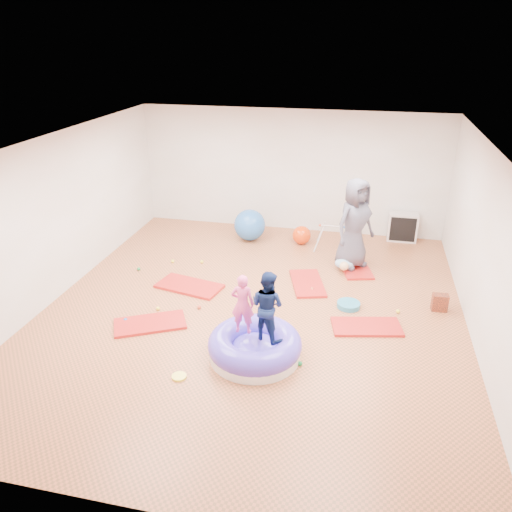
# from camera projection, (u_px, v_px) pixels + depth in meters

# --- Properties ---
(room) EXTENTS (7.01, 8.01, 2.81)m
(room) POSITION_uv_depth(u_px,v_px,m) (252.00, 235.00, 7.90)
(room) COLOR #BD643D
(room) RESTS_ON ground
(gym_mat_front_left) EXTENTS (1.26, 1.03, 0.05)m
(gym_mat_front_left) POSITION_uv_depth(u_px,v_px,m) (150.00, 324.00, 8.08)
(gym_mat_front_left) COLOR red
(gym_mat_front_left) RESTS_ON ground
(gym_mat_mid_left) EXTENTS (1.30, 0.84, 0.05)m
(gym_mat_mid_left) POSITION_uv_depth(u_px,v_px,m) (189.00, 286.00, 9.26)
(gym_mat_mid_left) COLOR red
(gym_mat_mid_left) RESTS_ON ground
(gym_mat_center_back) EXTENTS (0.84, 1.21, 0.05)m
(gym_mat_center_back) POSITION_uv_depth(u_px,v_px,m) (307.00, 283.00, 9.37)
(gym_mat_center_back) COLOR red
(gym_mat_center_back) RESTS_ON ground
(gym_mat_right) EXTENTS (1.18, 0.76, 0.05)m
(gym_mat_right) POSITION_uv_depth(u_px,v_px,m) (367.00, 327.00, 7.99)
(gym_mat_right) COLOR red
(gym_mat_right) RESTS_ON ground
(gym_mat_rear_right) EXTENTS (0.79, 1.17, 0.04)m
(gym_mat_rear_right) POSITION_uv_depth(u_px,v_px,m) (355.00, 267.00, 10.00)
(gym_mat_rear_right) COLOR red
(gym_mat_rear_right) RESTS_ON ground
(inflatable_cushion) EXTENTS (1.37, 1.37, 0.43)m
(inflatable_cushion) POSITION_uv_depth(u_px,v_px,m) (255.00, 347.00, 7.24)
(inflatable_cushion) COLOR white
(inflatable_cushion) RESTS_ON ground
(child_pink) EXTENTS (0.35, 0.24, 0.92)m
(child_pink) POSITION_uv_depth(u_px,v_px,m) (243.00, 301.00, 7.07)
(child_pink) COLOR #F94D93
(child_pink) RESTS_ON inflatable_cushion
(child_navy) EXTENTS (0.63, 0.57, 1.05)m
(child_navy) POSITION_uv_depth(u_px,v_px,m) (267.00, 303.00, 6.90)
(child_navy) COLOR #0F1E4D
(child_navy) RESTS_ON inflatable_cushion
(adult_caregiver) EXTENTS (1.02, 1.03, 1.79)m
(adult_caregiver) POSITION_uv_depth(u_px,v_px,m) (355.00, 223.00, 9.67)
(adult_caregiver) COLOR #494857
(adult_caregiver) RESTS_ON gym_mat_rear_right
(infant) EXTENTS (0.38, 0.39, 0.22)m
(infant) POSITION_uv_depth(u_px,v_px,m) (344.00, 264.00, 9.81)
(infant) COLOR #95C5E9
(infant) RESTS_ON gym_mat_rear_right
(ball_pit_balls) EXTENTS (5.04, 3.03, 0.07)m
(ball_pit_balls) POSITION_uv_depth(u_px,v_px,m) (224.00, 295.00, 8.92)
(ball_pit_balls) COLOR #CD4E30
(ball_pit_balls) RESTS_ON ground
(exercise_ball_blue) EXTENTS (0.71, 0.71, 0.71)m
(exercise_ball_blue) POSITION_uv_depth(u_px,v_px,m) (250.00, 225.00, 11.24)
(exercise_ball_blue) COLOR #2763B6
(exercise_ball_blue) RESTS_ON ground
(exercise_ball_orange) EXTENTS (0.41, 0.41, 0.41)m
(exercise_ball_orange) POSITION_uv_depth(u_px,v_px,m) (302.00, 235.00, 11.08)
(exercise_ball_orange) COLOR red
(exercise_ball_orange) RESTS_ON ground
(infant_play_gym) EXTENTS (0.71, 0.67, 0.54)m
(infant_play_gym) POSITION_uv_depth(u_px,v_px,m) (332.00, 233.00, 10.76)
(infant_play_gym) COLOR beige
(infant_play_gym) RESTS_ON ground
(cube_shelf) EXTENTS (0.64, 0.32, 0.64)m
(cube_shelf) POSITION_uv_depth(u_px,v_px,m) (403.00, 227.00, 11.20)
(cube_shelf) COLOR beige
(cube_shelf) RESTS_ON ground
(balance_disc) EXTENTS (0.40, 0.40, 0.09)m
(balance_disc) POSITION_uv_depth(u_px,v_px,m) (349.00, 305.00, 8.59)
(balance_disc) COLOR teal
(balance_disc) RESTS_ON ground
(backpack) EXTENTS (0.27, 0.17, 0.30)m
(backpack) POSITION_uv_depth(u_px,v_px,m) (440.00, 302.00, 8.45)
(backpack) COLOR #AD3915
(backpack) RESTS_ON ground
(yellow_toy) EXTENTS (0.21, 0.21, 0.03)m
(yellow_toy) POSITION_uv_depth(u_px,v_px,m) (179.00, 377.00, 6.86)
(yellow_toy) COLOR yellow
(yellow_toy) RESTS_ON ground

